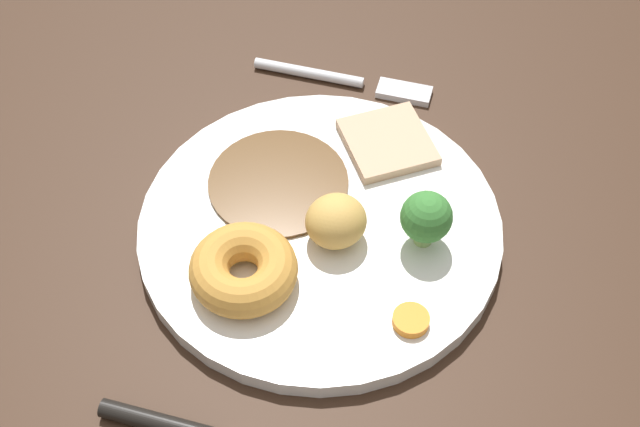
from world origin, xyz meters
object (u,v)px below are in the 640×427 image
(roast_potato_left, at_px, (333,221))
(fork, at_px, (348,81))
(meat_slice_main, at_px, (388,142))
(dinner_plate, at_px, (320,228))
(yorkshire_pudding, at_px, (243,269))
(carrot_coin_front, at_px, (411,320))
(broccoli_floret, at_px, (426,218))

(roast_potato_left, height_order, fork, roast_potato_left)
(meat_slice_main, bearing_deg, dinner_plate, -23.57)
(yorkshire_pudding, bearing_deg, meat_slice_main, 151.79)
(dinner_plate, relative_size, meat_slice_main, 4.05)
(carrot_coin_front, height_order, fork, carrot_coin_front)
(fork, bearing_deg, carrot_coin_front, -66.07)
(dinner_plate, xyz_separation_m, fork, (-0.16, -0.01, -0.00))
(roast_potato_left, relative_size, broccoli_floret, 0.96)
(meat_slice_main, relative_size, yorkshire_pudding, 0.88)
(yorkshire_pudding, xyz_separation_m, broccoli_floret, (-0.06, 0.11, 0.01))
(broccoli_floret, bearing_deg, fork, -153.08)
(meat_slice_main, distance_m, fork, 0.09)
(meat_slice_main, relative_size, fork, 0.42)
(dinner_plate, distance_m, fork, 0.16)
(fork, bearing_deg, meat_slice_main, -55.70)
(carrot_coin_front, bearing_deg, roast_potato_left, -133.19)
(carrot_coin_front, relative_size, fork, 0.16)
(broccoli_floret, bearing_deg, dinner_plate, -91.59)
(meat_slice_main, bearing_deg, yorkshire_pudding, -28.21)
(dinner_plate, bearing_deg, carrot_coin_front, 46.65)
(carrot_coin_front, xyz_separation_m, fork, (-0.23, -0.08, -0.01))
(roast_potato_left, bearing_deg, carrot_coin_front, 46.81)
(meat_slice_main, relative_size, carrot_coin_front, 2.63)
(meat_slice_main, distance_m, carrot_coin_front, 0.16)
(fork, bearing_deg, roast_potato_left, -79.41)
(carrot_coin_front, xyz_separation_m, broccoli_floret, (-0.07, -0.00, 0.02))
(fork, bearing_deg, dinner_plate, -82.93)
(meat_slice_main, distance_m, broccoli_floret, 0.10)
(meat_slice_main, distance_m, yorkshire_pudding, 0.16)
(yorkshire_pudding, distance_m, carrot_coin_front, 0.12)
(dinner_plate, bearing_deg, broccoli_floret, 88.41)
(roast_potato_left, bearing_deg, dinner_plate, -134.24)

